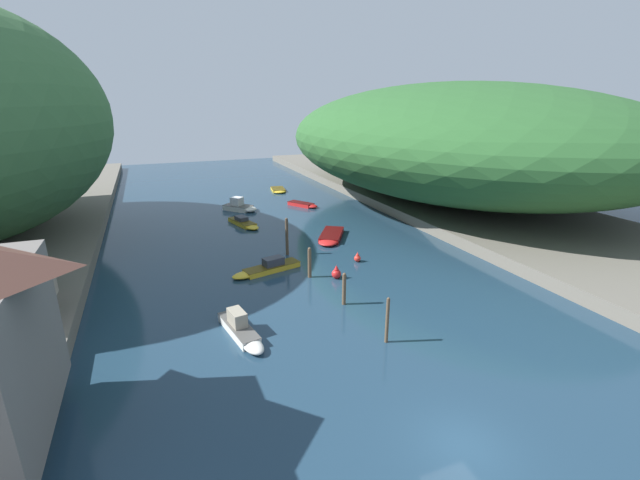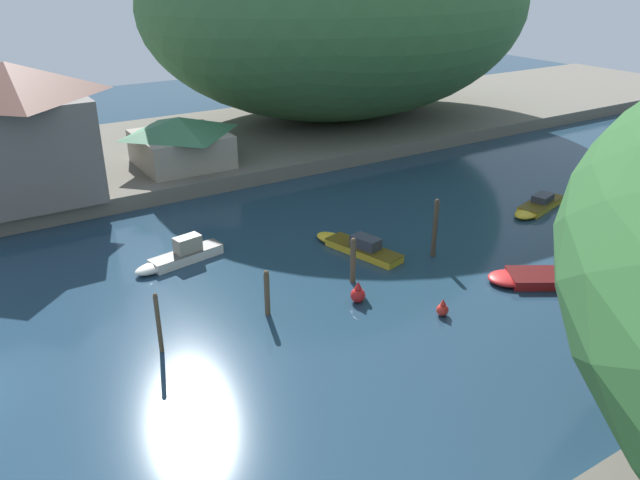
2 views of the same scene
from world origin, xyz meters
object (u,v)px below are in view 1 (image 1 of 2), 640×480
object	(u,v)px
boat_yellow_tender	(242,330)
boat_moored_right	(304,205)
boat_cabin_cruiser	(331,237)
person_on_quay	(23,312)
boat_white_cruiser	(241,207)
boat_far_upstream	(244,223)
channel_buoy_far	(357,258)
boat_small_dinghy	(278,190)
boat_near_quay	(266,268)
channel_buoy_near	(336,273)

from	to	relation	value
boat_yellow_tender	boat_moored_right	distance (m)	34.39
boat_cabin_cruiser	person_on_quay	xyz separation A→B (m)	(-25.12, -12.01, 1.87)
boat_white_cruiser	boat_moored_right	size ratio (longest dim) A/B	1.02
boat_far_upstream	channel_buoy_far	distance (m)	17.12
boat_small_dinghy	boat_white_cruiser	distance (m)	13.12
boat_white_cruiser	boat_near_quay	distance (m)	22.26
channel_buoy_near	person_on_quay	size ratio (longest dim) A/B	0.70
boat_small_dinghy	boat_yellow_tender	xyz separation A→B (m)	(-14.81, -42.07, 0.25)
boat_white_cruiser	boat_near_quay	xyz separation A→B (m)	(-2.38, -22.13, -0.17)
boat_small_dinghy	channel_buoy_far	world-z (taller)	channel_buoy_far
boat_far_upstream	person_on_quay	size ratio (longest dim) A/B	3.49
boat_small_dinghy	boat_yellow_tender	size ratio (longest dim) A/B	0.84
boat_white_cruiser	boat_moored_right	bearing A→B (deg)	132.06
boat_near_quay	person_on_quay	bearing A→B (deg)	94.88
boat_moored_right	boat_small_dinghy	bearing A→B (deg)	-119.70
boat_small_dinghy	boat_far_upstream	bearing A→B (deg)	69.86
boat_white_cruiser	boat_near_quay	bearing A→B (deg)	42.74
boat_cabin_cruiser	channel_buoy_far	bearing A→B (deg)	119.55
boat_near_quay	channel_buoy_far	xyz separation A→B (m)	(8.46, -0.70, 0.01)
boat_moored_right	boat_near_quay	distance (m)	23.81
boat_yellow_tender	boat_moored_right	world-z (taller)	boat_yellow_tender
boat_far_upstream	boat_moored_right	xyz separation A→B (m)	(9.73, 6.24, -0.05)
channel_buoy_near	boat_near_quay	bearing A→B (deg)	145.53
person_on_quay	channel_buoy_near	bearing A→B (deg)	-94.50
boat_cabin_cruiser	boat_moored_right	world-z (taller)	boat_cabin_cruiser
boat_white_cruiser	channel_buoy_near	xyz separation A→B (m)	(2.72, -25.63, -0.06)
boat_small_dinghy	boat_cabin_cruiser	bearing A→B (deg)	93.79
boat_far_upstream	person_on_quay	xyz separation A→B (m)	(-17.70, -20.62, 1.82)
boat_small_dinghy	boat_moored_right	size ratio (longest dim) A/B	1.01
channel_buoy_near	boat_moored_right	bearing A→B (deg)	76.43
boat_moored_right	channel_buoy_far	world-z (taller)	channel_buoy_far
boat_near_quay	boat_small_dinghy	bearing A→B (deg)	-32.71
boat_white_cruiser	boat_near_quay	size ratio (longest dim) A/B	0.75
person_on_quay	channel_buoy_far	bearing A→B (deg)	-88.98
boat_far_upstream	boat_white_cruiser	world-z (taller)	boat_white_cruiser
boat_cabin_cruiser	channel_buoy_far	world-z (taller)	channel_buoy_far
boat_yellow_tender	channel_buoy_far	size ratio (longest dim) A/B	6.10
boat_yellow_tender	channel_buoy_near	distance (m)	11.18
boat_small_dinghy	channel_buoy_near	world-z (taller)	channel_buoy_near
boat_moored_right	boat_near_quay	world-z (taller)	boat_near_quay
channel_buoy_near	person_on_quay	xyz separation A→B (m)	(-21.49, -2.26, 1.67)
boat_moored_right	channel_buoy_near	distance (m)	25.30
boat_small_dinghy	channel_buoy_near	xyz separation A→B (m)	(-5.54, -35.82, 0.26)
boat_far_upstream	channel_buoy_far	bearing A→B (deg)	99.26
person_on_quay	boat_white_cruiser	bearing A→B (deg)	-44.44
boat_far_upstream	boat_moored_right	distance (m)	11.56
boat_cabin_cruiser	channel_buoy_near	xyz separation A→B (m)	(-3.63, -9.75, 0.20)
boat_cabin_cruiser	boat_moored_right	distance (m)	15.02
boat_yellow_tender	channel_buoy_far	distance (m)	15.54
boat_small_dinghy	boat_yellow_tender	bearing A→B (deg)	78.59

